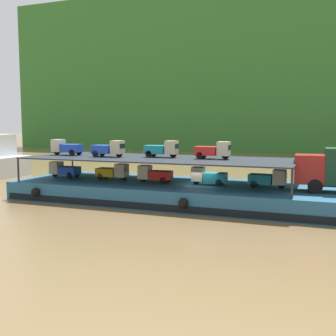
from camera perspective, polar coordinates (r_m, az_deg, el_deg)
name	(u,v)px	position (r m, az deg, el deg)	size (l,w,h in m)	color
ground_plane	(202,203)	(32.94, 4.72, -4.87)	(400.00, 400.00, 0.00)	brown
hillside_far_bank	(290,60)	(104.91, 16.54, 14.06)	(135.80, 29.38, 37.66)	#33702D
cargo_barge	(202,194)	(32.78, 4.72, -3.59)	(31.17, 9.27, 1.50)	#23567A
cargo_rack	(158,159)	(33.73, -1.43, 1.31)	(21.97, 7.92, 2.00)	#232833
mini_truck_lower_stern	(64,170)	(38.06, -14.15, -0.22)	(2.75, 1.22, 1.38)	#1E47B7
mini_truck_lower_aft	(113,172)	(35.64, -7.62, -0.50)	(2.76, 1.23, 1.38)	gold
mini_truck_lower_mid	(154,174)	(33.59, -1.88, -0.85)	(2.75, 1.23, 1.38)	red
mini_truck_lower_fore	(208,176)	(32.46, 5.61, -1.12)	(2.76, 1.24, 1.38)	teal
mini_truck_lower_bow	(268,178)	(31.82, 13.66, -1.41)	(2.78, 1.27, 1.38)	teal
mini_truck_upper_stern	(66,147)	(37.81, -13.89, 2.79)	(2.75, 1.22, 1.38)	#1E47B7
mini_truck_upper_mid	(109,149)	(35.03, -8.20, 2.66)	(2.75, 1.22, 1.38)	#1E47B7
mini_truck_upper_fore	(162,149)	(34.29, -0.85, 2.65)	(2.77, 1.25, 1.38)	teal
mini_truck_upper_bow	(213,150)	(32.79, 6.27, 2.45)	(2.75, 1.21, 1.38)	red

